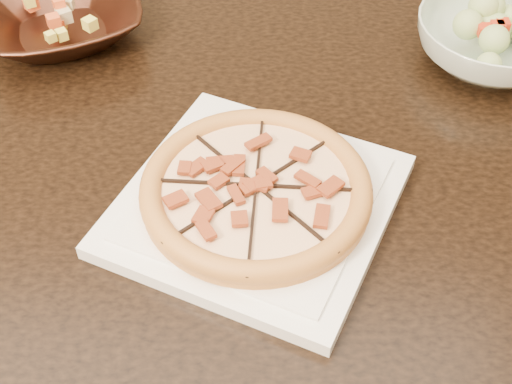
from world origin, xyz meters
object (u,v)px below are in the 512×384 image
bronze_bowl (60,19)px  plate (256,204)px  salad_bowl (493,41)px  dining_table (190,179)px  pizza (256,190)px

bronze_bowl → plate: bearing=-49.7°
salad_bowl → bronze_bowl: bearing=175.2°
dining_table → bronze_bowl: 0.31m
bronze_bowl → salad_bowl: 0.62m
pizza → bronze_bowl: (-0.29, 0.34, -0.01)m
dining_table → pizza: bearing=-56.8°
dining_table → pizza: 0.22m
pizza → plate: bearing=-36.0°
plate → salad_bowl: 0.44m
pizza → salad_bowl: (0.32, 0.29, -0.00)m
bronze_bowl → salad_bowl: salad_bowl is taller
bronze_bowl → dining_table: bearing=-45.3°
bronze_bowl → salad_bowl: bearing=-4.8°
dining_table → plate: (0.09, -0.14, 0.11)m
dining_table → pizza: size_ratio=5.55×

